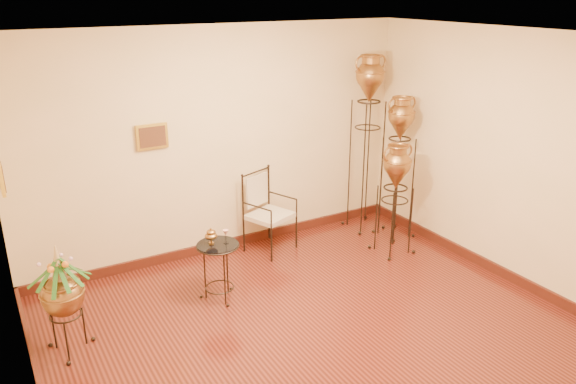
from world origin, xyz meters
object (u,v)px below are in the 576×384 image
amphora_tall (367,142)px  amphora_mid (398,167)px  armchair (270,213)px  planter_urn (62,292)px  side_table (219,270)px

amphora_tall → amphora_mid: 0.54m
amphora_mid → armchair: 1.79m
amphora_tall → planter_urn: 4.27m
amphora_tall → armchair: size_ratio=2.35×
amphora_tall → planter_urn: bearing=-166.9°
amphora_mid → side_table: 2.81m
amphora_tall → side_table: (-2.53, -0.79, -0.89)m
amphora_mid → planter_urn: size_ratio=1.72×
armchair → side_table: bearing=-164.6°
amphora_mid → planter_urn: amphora_mid is taller
side_table → amphora_tall: bearing=17.3°
amphora_tall → side_table: 2.80m
amphora_tall → planter_urn: (-4.11, -0.96, -0.60)m
side_table → armchair: bearing=36.8°
amphora_tall → planter_urn: amphora_tall is taller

